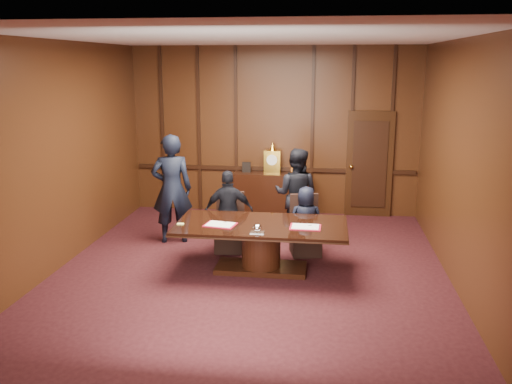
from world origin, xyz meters
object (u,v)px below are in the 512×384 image
(sideboard, at_px, (272,192))
(witness_right, at_px, (296,194))
(conference_table, at_px, (261,239))
(signatory_left, at_px, (229,212))
(witness_left, at_px, (172,189))
(signatory_right, at_px, (306,221))

(sideboard, distance_m, witness_right, 1.70)
(conference_table, bearing_deg, witness_right, 75.10)
(signatory_left, relative_size, witness_left, 0.72)
(conference_table, relative_size, signatory_right, 2.23)
(signatory_left, xyz_separation_m, signatory_right, (1.30, 0.00, -0.12))
(sideboard, relative_size, signatory_left, 1.13)
(signatory_right, bearing_deg, conference_table, 44.24)
(sideboard, bearing_deg, witness_left, -128.65)
(witness_right, bearing_deg, signatory_right, 116.82)
(sideboard, relative_size, witness_right, 0.95)
(witness_left, xyz_separation_m, witness_right, (2.18, 0.43, -0.14))
(conference_table, distance_m, signatory_left, 1.05)
(witness_right, bearing_deg, sideboard, -57.09)
(signatory_right, bearing_deg, witness_left, -16.10)
(signatory_left, bearing_deg, witness_left, -31.54)
(signatory_right, relative_size, witness_right, 0.70)
(sideboard, height_order, witness_right, witness_right)
(signatory_left, height_order, witness_left, witness_left)
(sideboard, xyz_separation_m, witness_left, (-1.59, -1.99, 0.49))
(conference_table, relative_size, signatory_left, 1.86)
(signatory_right, xyz_separation_m, witness_right, (-0.22, 0.83, 0.25))
(conference_table, bearing_deg, signatory_left, 129.09)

